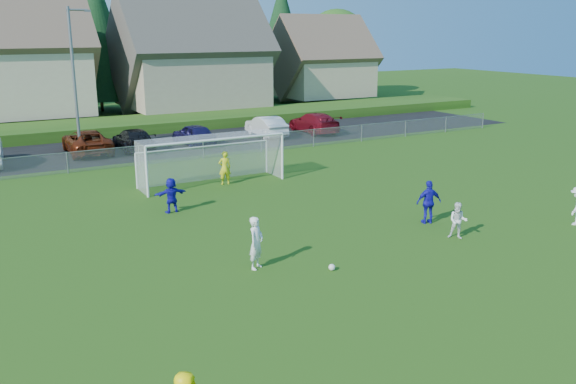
% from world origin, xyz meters
% --- Properties ---
extents(ground, '(160.00, 160.00, 0.00)m').
position_xyz_m(ground, '(0.00, 0.00, 0.00)').
color(ground, '#193D0C').
rests_on(ground, ground).
extents(asphalt_lot, '(60.00, 60.00, 0.00)m').
position_xyz_m(asphalt_lot, '(0.00, 27.50, 0.01)').
color(asphalt_lot, black).
rests_on(asphalt_lot, ground).
extents(grass_embankment, '(70.00, 6.00, 0.80)m').
position_xyz_m(grass_embankment, '(0.00, 35.00, 0.40)').
color(grass_embankment, '#1E420F').
rests_on(grass_embankment, ground).
extents(soccer_ball, '(0.22, 0.22, 0.22)m').
position_xyz_m(soccer_ball, '(-1.12, 3.12, 0.11)').
color(soccer_ball, white).
rests_on(soccer_ball, ground).
extents(player_white_a, '(0.78, 0.73, 1.79)m').
position_xyz_m(player_white_a, '(-3.19, 4.53, 0.89)').
color(player_white_a, white).
rests_on(player_white_a, ground).
extents(player_white_b, '(0.86, 0.87, 1.41)m').
position_xyz_m(player_white_b, '(4.80, 3.42, 0.71)').
color(player_white_b, white).
rests_on(player_white_b, ground).
extents(player_blue_a, '(1.13, 0.73, 1.79)m').
position_xyz_m(player_blue_a, '(5.13, 5.40, 0.90)').
color(player_blue_a, '#1612AD').
rests_on(player_blue_a, ground).
extents(player_blue_b, '(1.44, 0.49, 1.54)m').
position_xyz_m(player_blue_b, '(-3.48, 12.09, 0.77)').
color(player_blue_b, '#1612AD').
rests_on(player_blue_b, ground).
extents(goalkeeper, '(0.70, 0.53, 1.73)m').
position_xyz_m(goalkeeper, '(0.54, 15.45, 0.87)').
color(goalkeeper, yellow).
rests_on(goalkeeper, ground).
extents(car_c, '(2.63, 5.47, 1.50)m').
position_xyz_m(car_c, '(-3.83, 27.22, 0.75)').
color(car_c, '#5D1E0A').
rests_on(car_c, ground).
extents(car_d, '(2.16, 4.95, 1.42)m').
position_xyz_m(car_d, '(-0.95, 26.77, 0.71)').
color(car_d, black).
rests_on(car_d, ground).
extents(car_e, '(2.06, 4.38, 1.45)m').
position_xyz_m(car_e, '(3.19, 26.65, 0.72)').
color(car_e, '#151241').
rests_on(car_e, ground).
extents(car_f, '(1.83, 4.64, 1.50)m').
position_xyz_m(car_f, '(9.11, 27.25, 0.75)').
color(car_f, silver).
rests_on(car_f, ground).
extents(car_g, '(2.35, 5.34, 1.53)m').
position_xyz_m(car_g, '(13.09, 26.92, 0.76)').
color(car_g, maroon).
rests_on(car_g, ground).
extents(soccer_goal, '(7.42, 1.90, 2.50)m').
position_xyz_m(soccer_goal, '(0.00, 16.05, 1.63)').
color(soccer_goal, white).
rests_on(soccer_goal, ground).
extents(chainlink_fence, '(52.06, 0.06, 1.20)m').
position_xyz_m(chainlink_fence, '(0.00, 22.00, 0.63)').
color(chainlink_fence, gray).
rests_on(chainlink_fence, ground).
extents(streetlight, '(1.38, 0.18, 9.00)m').
position_xyz_m(streetlight, '(-4.45, 26.00, 4.84)').
color(streetlight, slate).
rests_on(streetlight, ground).
extents(houses_row, '(53.90, 11.45, 13.27)m').
position_xyz_m(houses_row, '(1.97, 42.46, 7.33)').
color(houses_row, tan).
rests_on(houses_row, ground).
extents(tree_row, '(65.98, 12.36, 13.80)m').
position_xyz_m(tree_row, '(1.04, 48.74, 6.91)').
color(tree_row, '#382616').
rests_on(tree_row, ground).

